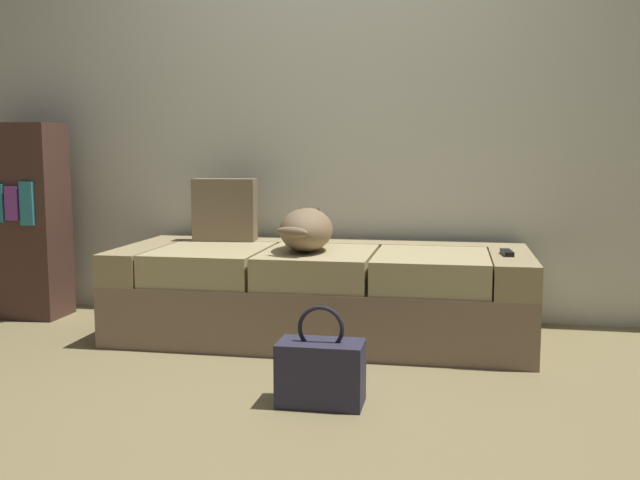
% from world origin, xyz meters
% --- Properties ---
extents(ground_plane, '(10.00, 10.00, 0.00)m').
position_xyz_m(ground_plane, '(0.00, 0.00, 0.00)').
color(ground_plane, olive).
extents(back_wall, '(6.40, 0.10, 2.80)m').
position_xyz_m(back_wall, '(0.00, 1.60, 1.40)').
color(back_wall, silver).
rests_on(back_wall, ground).
extents(couch, '(2.06, 0.85, 0.46)m').
position_xyz_m(couch, '(0.00, 1.06, 0.23)').
color(couch, '#866D54').
rests_on(couch, ground).
extents(dog_tan, '(0.32, 0.62, 0.21)m').
position_xyz_m(dog_tan, '(-0.07, 1.00, 0.56)').
color(dog_tan, '#7D6548').
rests_on(dog_tan, couch).
extents(tv_remote, '(0.06, 0.15, 0.02)m').
position_xyz_m(tv_remote, '(0.90, 1.00, 0.47)').
color(tv_remote, black).
rests_on(tv_remote, couch).
extents(throw_pillow, '(0.35, 0.14, 0.34)m').
position_xyz_m(throw_pillow, '(-0.58, 1.28, 0.63)').
color(throw_pillow, '#7A664C').
rests_on(throw_pillow, couch).
extents(handbag, '(0.32, 0.18, 0.38)m').
position_xyz_m(handbag, '(0.18, 0.08, 0.13)').
color(handbag, '#2C293D').
rests_on(handbag, ground).
extents(bookshelf, '(0.56, 0.30, 1.10)m').
position_xyz_m(bookshelf, '(-1.81, 1.22, 0.55)').
color(bookshelf, '#4B2F27').
rests_on(bookshelf, ground).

